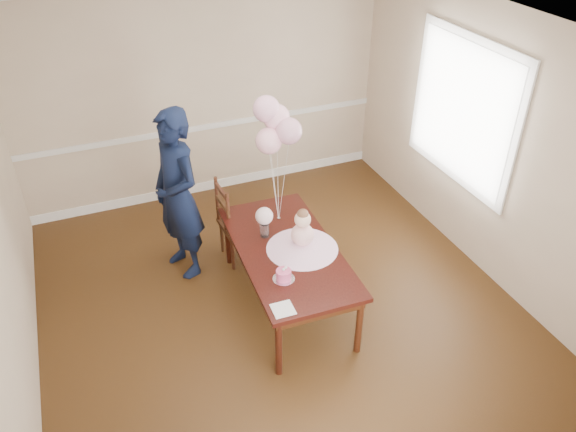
{
  "coord_description": "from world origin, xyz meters",
  "views": [
    {
      "loc": [
        -1.47,
        -3.82,
        3.88
      ],
      "look_at": [
        0.11,
        0.06,
        1.05
      ],
      "focal_mm": 35.0,
      "sensor_mm": 36.0,
      "label": 1
    }
  ],
  "objects": [
    {
      "name": "baseboard_trim",
      "position": [
        0.0,
        2.49,
        0.06
      ],
      "size": [
        4.5,
        0.02,
        0.12
      ],
      "primitive_type": "cube",
      "color": "white",
      "rests_on": "floor"
    },
    {
      "name": "chair_back_post_r",
      "position": [
        -0.28,
        1.12,
        0.7
      ],
      "size": [
        0.04,
        0.04,
        0.53
      ],
      "primitive_type": "cylinder",
      "rotation": [
        0.0,
        0.0,
        0.06
      ],
      "color": "#3C1C10",
      "rests_on": "dining_chair_seat"
    },
    {
      "name": "balloon_ribbon_a",
      "position": [
        0.16,
        0.57,
        1.06
      ],
      "size": [
        0.08,
        0.01,
        0.75
      ],
      "primitive_type": "cylinder",
      "rotation": [
        0.0,
        -0.1,
        -0.04
      ],
      "color": "white",
      "rests_on": "balloon_weight"
    },
    {
      "name": "dining_table_top",
      "position": [
        0.1,
        0.08,
        0.65
      ],
      "size": [
        0.96,
        1.82,
        0.04
      ],
      "primitive_type": "cube",
      "rotation": [
        0.0,
        0.0,
        -0.04
      ],
      "color": "black",
      "rests_on": "table_leg_fl"
    },
    {
      "name": "balloon_a",
      "position": [
        0.12,
        0.57,
        1.57
      ],
      "size": [
        0.25,
        0.25,
        0.25
      ],
      "primitive_type": "sphere",
      "color": "#FFB4C9",
      "rests_on": "balloon_ribbon_a"
    },
    {
      "name": "window_frame",
      "position": [
        2.23,
        0.5,
        1.55
      ],
      "size": [
        0.02,
        1.66,
        1.56
      ],
      "primitive_type": "cube",
      "color": "white",
      "rests_on": "wall_right"
    },
    {
      "name": "chair_slat_top",
      "position": [
        -0.27,
        0.95,
        0.89
      ],
      "size": [
        0.05,
        0.38,
        0.05
      ],
      "primitive_type": "cube",
      "rotation": [
        0.0,
        0.0,
        0.06
      ],
      "color": "#3B1A10",
      "rests_on": "dining_chair_seat"
    },
    {
      "name": "dining_chair_seat",
      "position": [
        -0.08,
        0.96,
        0.43
      ],
      "size": [
        0.44,
        0.44,
        0.05
      ],
      "primitive_type": "cube",
      "rotation": [
        0.0,
        0.0,
        0.06
      ],
      "color": "#351A0E",
      "rests_on": "chair_leg_fl"
    },
    {
      "name": "chair_leg_fr",
      "position": [
        0.1,
        0.8,
        0.2
      ],
      "size": [
        0.04,
        0.04,
        0.41
      ],
      "primitive_type": "cylinder",
      "rotation": [
        0.0,
        0.0,
        0.06
      ],
      "color": "#39180F",
      "rests_on": "floor"
    },
    {
      "name": "table_leg_bl",
      "position": [
        -0.24,
        0.91,
        0.31
      ],
      "size": [
        0.06,
        0.06,
        0.63
      ],
      "primitive_type": "cylinder",
      "rotation": [
        0.0,
        0.0,
        -0.04
      ],
      "color": "black",
      "rests_on": "floor"
    },
    {
      "name": "floor",
      "position": [
        0.0,
        0.0,
        0.0
      ],
      "size": [
        4.5,
        5.0,
        0.0
      ],
      "primitive_type": "cube",
      "color": "#311D0C",
      "rests_on": "ground"
    },
    {
      "name": "baby_head",
      "position": [
        0.23,
        0.03,
        1.0
      ],
      "size": [
        0.15,
        0.15,
        0.15
      ],
      "primitive_type": "sphere",
      "color": "beige",
      "rests_on": "baby_torso"
    },
    {
      "name": "balloon_weight",
      "position": [
        0.21,
        0.57,
        0.68
      ],
      "size": [
        0.04,
        0.04,
        0.02
      ],
      "primitive_type": "cylinder",
      "rotation": [
        0.0,
        0.0,
        -0.04
      ],
      "color": "silver",
      "rests_on": "dining_table_top"
    },
    {
      "name": "wall_front",
      "position": [
        0.0,
        -2.5,
        1.35
      ],
      "size": [
        4.5,
        0.02,
        2.7
      ],
      "primitive_type": "cube",
      "color": "tan",
      "rests_on": "floor"
    },
    {
      "name": "balloon_b",
      "position": [
        0.3,
        0.52,
        1.66
      ],
      "size": [
        0.25,
        0.25,
        0.25
      ],
      "primitive_type": "sphere",
      "color": "#D899B4",
      "rests_on": "balloon_ribbon_b"
    },
    {
      "name": "chair_slat_mid",
      "position": [
        -0.27,
        0.95,
        0.74
      ],
      "size": [
        0.05,
        0.38,
        0.05
      ],
      "primitive_type": "cube",
      "rotation": [
        0.0,
        0.0,
        0.06
      ],
      "color": "#381E0F",
      "rests_on": "dining_chair_seat"
    },
    {
      "name": "balloon_ribbon_c",
      "position": [
        0.22,
        0.61,
        1.15
      ],
      "size": [
        0.02,
        0.08,
        0.93
      ],
      "primitive_type": "cylinder",
      "rotation": [
        -0.09,
        0.02,
        -0.04
      ],
      "color": "white",
      "rests_on": "balloon_weight"
    },
    {
      "name": "balloon_c",
      "position": [
        0.23,
        0.65,
        1.75
      ],
      "size": [
        0.25,
        0.25,
        0.25
      ],
      "primitive_type": "sphere",
      "color": "#FFB4D0",
      "rests_on": "balloon_ribbon_c"
    },
    {
      "name": "woman",
      "position": [
        -0.7,
        1.01,
        0.91
      ],
      "size": [
        0.63,
        0.77,
        1.83
      ],
      "primitive_type": "imported",
      "rotation": [
        0.0,
        0.0,
        -1.25
      ],
      "color": "black",
      "rests_on": "floor"
    },
    {
      "name": "balloon_ribbon_d",
      "position": [
        0.17,
        0.62,
        1.19
      ],
      "size": [
        0.07,
        0.1,
        1.01
      ],
      "primitive_type": "cylinder",
      "rotation": [
        -0.09,
        -0.07,
        -0.04
      ],
      "color": "white",
      "rests_on": "balloon_weight"
    },
    {
      "name": "chair_leg_fl",
      "position": [
        -0.24,
        0.78,
        0.2
      ],
      "size": [
        0.04,
        0.04,
        0.41
      ],
      "primitive_type": "cylinder",
      "rotation": [
        0.0,
        0.0,
        0.06
      ],
      "color": "#35180E",
      "rests_on": "floor"
    },
    {
      "name": "birthday_cake",
      "position": [
        -0.09,
        -0.32,
        0.72
      ],
      "size": [
        0.14,
        0.14,
        0.09
      ],
      "primitive_type": "cylinder",
      "rotation": [
        0.0,
        0.0,
        -0.04
      ],
      "color": "#DB457B",
      "rests_on": "cake_platter"
    },
    {
      "name": "cake_platter",
      "position": [
        -0.09,
        -0.32,
        0.68
      ],
      "size": [
        0.2,
        0.2,
        0.01
      ],
      "primitive_type": "cylinder",
      "rotation": [
        0.0,
        0.0,
        -0.04
      ],
      "color": "silver",
      "rests_on": "dining_table_top"
    },
    {
      "name": "table_leg_fl",
      "position": [
        -0.3,
        -0.73,
        0.31
      ],
      "size": [
        0.06,
        0.06,
        0.63
      ],
      "primitive_type": "cylinder",
      "rotation": [
        0.0,
        0.0,
        -0.04
      ],
      "color": "black",
      "rests_on": "floor"
    },
    {
      "name": "baby_torso",
      "position": [
        0.23,
        0.03,
        0.83
      ],
      "size": [
        0.21,
        0.21,
        0.21
      ],
      "primitive_type": "sphere",
      "color": "#F59BC5",
      "rests_on": "baby_skirt"
    },
    {
      "name": "chair_slat_low",
      "position": [
        -0.27,
        0.95,
        0.59
      ],
      "size": [
        0.05,
        0.38,
        0.05
      ],
      "primitive_type": "cube",
      "rotation": [
        0.0,
        0.0,
        0.06
      ],
      "color": "#311B0D",
      "rests_on": "dining_chair_seat"
    },
    {
      "name": "table_leg_fr",
      "position": [
        0.45,
        -0.76,
        0.31
      ],
      "size": [
        0.06,
        0.06,
        0.63
      ],
      "primitive_type": "cylinder",
      "rotation": [
        0.0,
        0.0,
        -0.04
      ],
      "color": "black",
      "rests_on": "floor"
    },
    {
      "name": "balloon_d",
      "position": [
        0.14,
        0.68,
        1.84
      ],
      "size": [
        0.25,
        0.25,
        0.25
      ],
      "primitive_type": "sphere",
      "color": "#EEA9CB",
      "rests_on": "balloon_ribbon_d"
    },
    {
      "name": "rose_vase_near",
      "position": [
        -0.02,
        0.35,
        0.74
      ],
      "size": [
        0.09,
        0.09,
        0.14
      ],
      "primitive_type": "cylinder",
      "rotation": [
        0.0,
        0.0,
        -0.04
      ],
      "color": "silver",
      "rests_on": "dining_table_top"
    },
    {
      "name": "chair_leg_bl",
      "position": [
        -0.26,
        1.12,
        0.2
      ],
      "size": [
        0.04,
        0.04,
        0.41
      ],
      "primitive_type": "cylinder",
      "rotation": [
        0.0,
        0.0,
        0.06
      ],
      "color": "#3A1D0F",
      "rests_on": "floor"
    },
    {
      "name": "baby_skirt",
      "position": [
        0.23,
        0.03,
        0.72
      ],
      "size": [
        0.7,
        0.7,
        0.09
      ],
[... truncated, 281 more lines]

